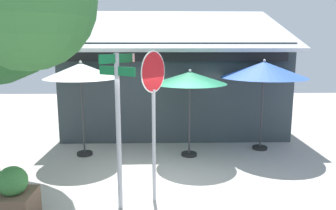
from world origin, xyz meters
TOP-DOWN VIEW (x-y plane):
  - ground_plane at (0.00, 0.00)m, footprint 28.00×28.00m
  - cafe_building at (0.44, 5.30)m, footprint 7.94×4.87m
  - street_sign_post at (-0.84, -1.09)m, footprint 0.71×0.76m
  - stop_sign at (-0.19, -0.80)m, footprint 0.44×0.68m
  - patio_umbrella_ivory_left at (-2.24, 2.03)m, footprint 2.04×2.04m
  - patio_umbrella_forest_green_center at (0.75, 1.91)m, footprint 2.04×2.04m
  - patio_umbrella_royal_blue_right at (2.95, 2.45)m, footprint 2.50×2.50m
  - sidewalk_planter at (-2.69, -1.47)m, footprint 0.70×0.70m

SIDE VIEW (x-z plane):
  - ground_plane at x=0.00m, z-range -0.10..0.00m
  - sidewalk_planter at x=-2.69m, z-range -0.06..0.93m
  - cafe_building at x=0.44m, z-range -0.58..3.96m
  - street_sign_post at x=-0.84m, z-range 0.33..3.30m
  - stop_sign at x=-0.19m, z-range 0.60..3.61m
  - patio_umbrella_forest_green_center at x=0.75m, z-range 0.97..3.43m
  - patio_umbrella_royal_blue_right at x=2.95m, z-range 1.04..3.74m
  - patio_umbrella_ivory_left at x=-2.24m, z-range 1.04..3.73m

